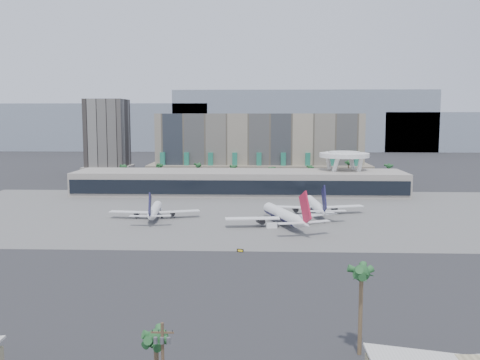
{
  "coord_description": "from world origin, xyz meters",
  "views": [
    {
      "loc": [
        11.56,
        -166.11,
        40.22
      ],
      "look_at": [
        3.23,
        40.0,
        15.62
      ],
      "focal_mm": 40.0,
      "sensor_mm": 36.0,
      "label": 1
    }
  ],
  "objects_px": {
    "airliner_right": "(315,206)",
    "utility_pole": "(163,357)",
    "service_vehicle_b": "(272,225)",
    "airliner_centre": "(284,215)",
    "service_vehicle_a": "(156,211)",
    "taxiway_sign": "(240,251)",
    "airliner_left": "(154,211)"
  },
  "relations": [
    {
      "from": "airliner_right",
      "to": "utility_pole",
      "type": "bearing_deg",
      "value": -108.2
    },
    {
      "from": "service_vehicle_b",
      "to": "airliner_centre",
      "type": "bearing_deg",
      "value": 34.09
    },
    {
      "from": "service_vehicle_a",
      "to": "service_vehicle_b",
      "type": "relative_size",
      "value": 1.15
    },
    {
      "from": "utility_pole",
      "to": "service_vehicle_a",
      "type": "height_order",
      "value": "utility_pole"
    },
    {
      "from": "service_vehicle_a",
      "to": "airliner_centre",
      "type": "bearing_deg",
      "value": -21.03
    },
    {
      "from": "service_vehicle_a",
      "to": "airliner_right",
      "type": "bearing_deg",
      "value": 3.49
    },
    {
      "from": "utility_pole",
      "to": "service_vehicle_a",
      "type": "bearing_deg",
      "value": 101.52
    },
    {
      "from": "airliner_right",
      "to": "taxiway_sign",
      "type": "distance_m",
      "value": 69.12
    },
    {
      "from": "airliner_centre",
      "to": "service_vehicle_a",
      "type": "xyz_separation_m",
      "value": [
        -52.05,
        22.78,
        -2.88
      ]
    },
    {
      "from": "service_vehicle_a",
      "to": "taxiway_sign",
      "type": "xyz_separation_m",
      "value": [
        37.37,
        -61.85,
        -0.62
      ]
    },
    {
      "from": "airliner_right",
      "to": "service_vehicle_a",
      "type": "relative_size",
      "value": 9.54
    },
    {
      "from": "service_vehicle_b",
      "to": "taxiway_sign",
      "type": "bearing_deg",
      "value": -112.89
    },
    {
      "from": "airliner_left",
      "to": "airliner_centre",
      "type": "xyz_separation_m",
      "value": [
        50.7,
        -11.97,
        0.74
      ]
    },
    {
      "from": "airliner_centre",
      "to": "taxiway_sign",
      "type": "height_order",
      "value": "airliner_centre"
    },
    {
      "from": "airliner_centre",
      "to": "airliner_right",
      "type": "height_order",
      "value": "airliner_centre"
    },
    {
      "from": "airliner_left",
      "to": "service_vehicle_a",
      "type": "xyz_separation_m",
      "value": [
        -1.34,
        10.81,
        -2.14
      ]
    },
    {
      "from": "airliner_centre",
      "to": "taxiway_sign",
      "type": "distance_m",
      "value": 41.88
    },
    {
      "from": "utility_pole",
      "to": "service_vehicle_b",
      "type": "xyz_separation_m",
      "value": [
        17.32,
        120.48,
        -6.15
      ]
    },
    {
      "from": "service_vehicle_b",
      "to": "taxiway_sign",
      "type": "relative_size",
      "value": 1.88
    },
    {
      "from": "utility_pole",
      "to": "airliner_right",
      "type": "height_order",
      "value": "airliner_right"
    },
    {
      "from": "utility_pole",
      "to": "airliner_centre",
      "type": "xyz_separation_m",
      "value": [
        22.01,
        124.57,
        -3.17
      ]
    },
    {
      "from": "taxiway_sign",
      "to": "airliner_centre",
      "type": "bearing_deg",
      "value": 85.78
    },
    {
      "from": "airliner_left",
      "to": "service_vehicle_b",
      "type": "height_order",
      "value": "airliner_left"
    },
    {
      "from": "airliner_centre",
      "to": "service_vehicle_a",
      "type": "distance_m",
      "value": 56.89
    },
    {
      "from": "utility_pole",
      "to": "service_vehicle_b",
      "type": "bearing_deg",
      "value": 81.82
    },
    {
      "from": "airliner_left",
      "to": "service_vehicle_b",
      "type": "xyz_separation_m",
      "value": [
        46.01,
        -16.06,
        -2.24
      ]
    },
    {
      "from": "airliner_left",
      "to": "taxiway_sign",
      "type": "relative_size",
      "value": 18.18
    },
    {
      "from": "service_vehicle_a",
      "to": "utility_pole",
      "type": "bearing_deg",
      "value": -75.87
    },
    {
      "from": "taxiway_sign",
      "to": "service_vehicle_b",
      "type": "bearing_deg",
      "value": 90.44
    },
    {
      "from": "service_vehicle_a",
      "to": "taxiway_sign",
      "type": "relative_size",
      "value": 2.18
    },
    {
      "from": "utility_pole",
      "to": "taxiway_sign",
      "type": "height_order",
      "value": "utility_pole"
    },
    {
      "from": "airliner_left",
      "to": "airliner_right",
      "type": "bearing_deg",
      "value": 4.72
    }
  ]
}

